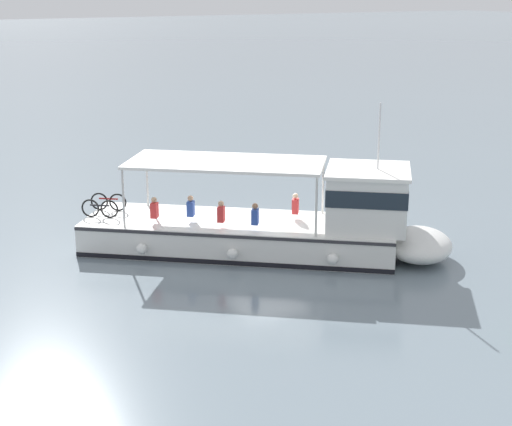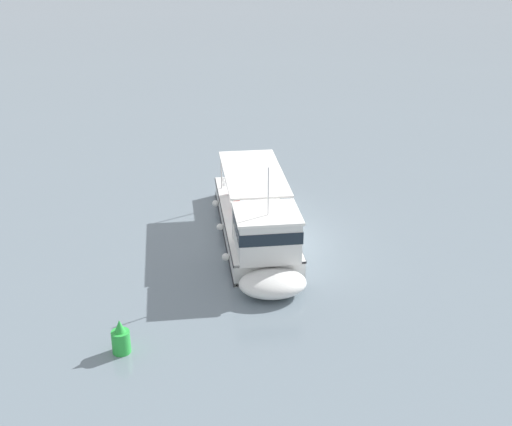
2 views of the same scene
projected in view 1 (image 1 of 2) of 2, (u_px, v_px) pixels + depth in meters
The scene contains 2 objects.
ground_plane at pixel (268, 242), 28.53m from camera, with size 400.00×400.00×0.00m, color slate.
ferry_main at pixel (285, 225), 27.05m from camera, with size 11.87×10.33×5.32m.
Camera 1 is at (13.56, 23.46, 9.00)m, focal length 54.95 mm.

